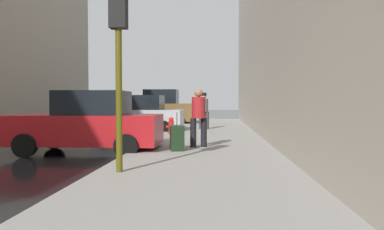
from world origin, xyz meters
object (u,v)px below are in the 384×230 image
object	(u,v)px
fire_hydrant	(171,126)
traffic_light	(119,34)
parked_bronze_suv	(159,109)
pedestrian_in_red_jacket	(199,115)
parked_red_hatchback	(88,124)
rolling_suitcase	(177,138)
pedestrian_with_beanie	(204,109)
parked_silver_sedan	(139,115)

from	to	relation	value
fire_hydrant	traffic_light	xyz separation A→B (m)	(0.05, -8.34, 2.26)
parked_bronze_suv	fire_hydrant	distance (m)	8.46
pedestrian_in_red_jacket	parked_red_hatchback	bearing A→B (deg)	-171.94
fire_hydrant	rolling_suitcase	world-z (taller)	rolling_suitcase
fire_hydrant	pedestrian_with_beanie	bearing A→B (deg)	67.74
parked_bronze_suv	pedestrian_in_red_jacket	distance (m)	12.98
fire_hydrant	pedestrian_with_beanie	distance (m)	3.36
parked_bronze_suv	pedestrian_with_beanie	world-z (taller)	parked_bronze_suv
parked_bronze_suv	fire_hydrant	size ratio (longest dim) A/B	6.57
parked_bronze_suv	traffic_light	xyz separation A→B (m)	(1.85, -16.59, 1.73)
parked_bronze_suv	parked_red_hatchback	bearing A→B (deg)	-90.00
parked_silver_sedan	parked_bronze_suv	size ratio (longest dim) A/B	0.92
parked_red_hatchback	parked_bronze_suv	size ratio (longest dim) A/B	0.91
traffic_light	pedestrian_with_beanie	size ratio (longest dim) A/B	2.03
rolling_suitcase	parked_red_hatchback	bearing A→B (deg)	172.98
parked_silver_sedan	parked_bronze_suv	bearing A→B (deg)	90.00
parked_bronze_suv	rolling_suitcase	world-z (taller)	parked_bronze_suv
parked_red_hatchback	rolling_suitcase	distance (m)	2.64
parked_red_hatchback	traffic_light	bearing A→B (deg)	-62.47
parked_silver_sedan	traffic_light	size ratio (longest dim) A/B	1.18
traffic_light	rolling_suitcase	size ratio (longest dim) A/B	3.46
pedestrian_in_red_jacket	rolling_suitcase	bearing A→B (deg)	-125.97
parked_bronze_suv	rolling_suitcase	xyz separation A→B (m)	(2.60, -13.36, -0.54)
pedestrian_in_red_jacket	fire_hydrant	bearing A→B (deg)	107.29
pedestrian_in_red_jacket	pedestrian_with_beanie	xyz separation A→B (m)	(-0.10, 7.39, 0.03)
parked_red_hatchback	rolling_suitcase	bearing A→B (deg)	-7.02
parked_red_hatchback	traffic_light	distance (m)	4.44
parked_red_hatchback	parked_bronze_suv	distance (m)	13.04
parked_red_hatchback	pedestrian_in_red_jacket	world-z (taller)	pedestrian_in_red_jacket
parked_silver_sedan	fire_hydrant	distance (m)	2.89
parked_red_hatchback	parked_silver_sedan	world-z (taller)	same
parked_red_hatchback	rolling_suitcase	xyz separation A→B (m)	(2.60, -0.32, -0.36)
pedestrian_with_beanie	rolling_suitcase	size ratio (longest dim) A/B	1.71
parked_red_hatchback	rolling_suitcase	world-z (taller)	parked_red_hatchback
pedestrian_in_red_jacket	rolling_suitcase	xyz separation A→B (m)	(-0.56, -0.77, -0.61)
parked_silver_sedan	pedestrian_with_beanie	bearing A→B (deg)	15.02
parked_red_hatchback	parked_silver_sedan	size ratio (longest dim) A/B	1.00
pedestrian_with_beanie	rolling_suitcase	bearing A→B (deg)	-93.19
parked_silver_sedan	rolling_suitcase	size ratio (longest dim) A/B	4.07
traffic_light	pedestrian_in_red_jacket	size ratio (longest dim) A/B	2.11
pedestrian_with_beanie	fire_hydrant	bearing A→B (deg)	-112.26
parked_silver_sedan	fire_hydrant	bearing A→B (deg)	-51.06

